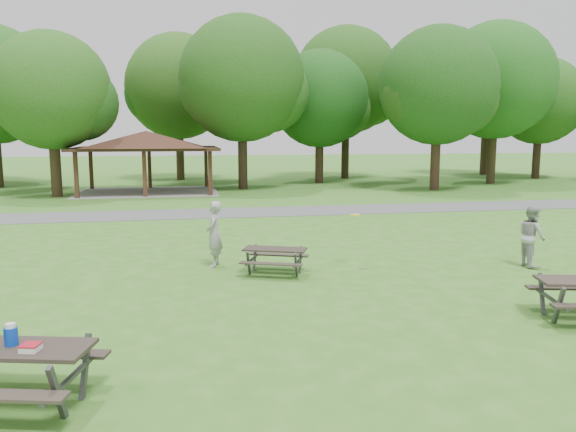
# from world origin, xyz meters

# --- Properties ---
(ground) EXTENTS (160.00, 160.00, 0.00)m
(ground) POSITION_xyz_m (0.00, 0.00, 0.00)
(ground) COLOR #356D1F
(ground) RESTS_ON ground
(asphalt_path) EXTENTS (120.00, 3.20, 0.02)m
(asphalt_path) POSITION_xyz_m (0.00, 14.00, 0.01)
(asphalt_path) COLOR #4F5052
(asphalt_path) RESTS_ON ground
(pavilion) EXTENTS (8.60, 7.01, 3.76)m
(pavilion) POSITION_xyz_m (-4.00, 24.00, 3.06)
(pavilion) COLOR #331E12
(pavilion) RESTS_ON ground
(tree_row_d) EXTENTS (6.93, 6.60, 9.27)m
(tree_row_d) POSITION_xyz_m (-8.92, 22.53, 5.77)
(tree_row_d) COLOR black
(tree_row_d) RESTS_ON ground
(tree_row_e) EXTENTS (8.40, 8.00, 11.02)m
(tree_row_e) POSITION_xyz_m (2.10, 25.03, 6.78)
(tree_row_e) COLOR black
(tree_row_e) RESTS_ON ground
(tree_row_f) EXTENTS (7.35, 7.00, 9.55)m
(tree_row_f) POSITION_xyz_m (8.09, 28.53, 5.84)
(tree_row_f) COLOR #2F1E15
(tree_row_f) RESTS_ON ground
(tree_row_g) EXTENTS (7.77, 7.40, 10.25)m
(tree_row_g) POSITION_xyz_m (14.09, 22.03, 6.33)
(tree_row_g) COLOR #311E16
(tree_row_g) RESTS_ON ground
(tree_row_h) EXTENTS (8.61, 8.20, 11.37)m
(tree_row_h) POSITION_xyz_m (20.10, 25.53, 7.03)
(tree_row_h) COLOR #2E2014
(tree_row_h) RESTS_ON ground
(tree_row_i) EXTENTS (7.14, 6.80, 9.52)m
(tree_row_i) POSITION_xyz_m (26.08, 29.03, 5.91)
(tree_row_i) COLOR black
(tree_row_i) RESTS_ON ground
(tree_deep_b) EXTENTS (8.40, 8.00, 11.13)m
(tree_deep_b) POSITION_xyz_m (-1.90, 33.03, 6.89)
(tree_deep_b) COLOR black
(tree_deep_b) RESTS_ON ground
(tree_deep_c) EXTENTS (8.82, 8.40, 11.90)m
(tree_deep_c) POSITION_xyz_m (11.10, 32.03, 7.44)
(tree_deep_c) COLOR black
(tree_deep_c) RESTS_ON ground
(tree_deep_d) EXTENTS (8.40, 8.00, 11.27)m
(tree_deep_d) POSITION_xyz_m (24.10, 33.53, 7.03)
(tree_deep_d) COLOR #301F15
(tree_deep_d) RESTS_ON ground
(picnic_table_middle) EXTENTS (1.97, 1.79, 0.70)m
(picnic_table_middle) POSITION_xyz_m (0.38, 2.57, 0.51)
(picnic_table_middle) COLOR #2A221E
(picnic_table_middle) RESTS_ON ground
(frisbee_in_flight) EXTENTS (0.37, 0.37, 0.02)m
(frisbee_in_flight) POSITION_xyz_m (2.68, 3.01, 1.43)
(frisbee_in_flight) COLOR yellow
(frisbee_in_flight) RESTS_ON ground
(frisbee_thrower) EXTENTS (0.56, 0.73, 1.80)m
(frisbee_thrower) POSITION_xyz_m (-1.11, 3.75, 0.90)
(frisbee_thrower) COLOR #9A9A9D
(frisbee_thrower) RESTS_ON ground
(frisbee_catcher) EXTENTS (0.71, 0.88, 1.69)m
(frisbee_catcher) POSITION_xyz_m (7.42, 2.07, 0.85)
(frisbee_catcher) COLOR #A6A6A9
(frisbee_catcher) RESTS_ON ground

